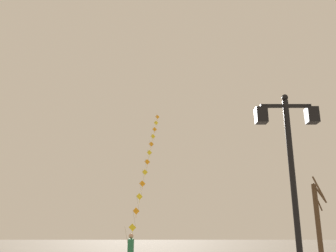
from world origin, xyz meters
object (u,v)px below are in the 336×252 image
at_px(twin_lantern_lamp_post, 291,155).
at_px(kite_train, 148,163).
at_px(bare_tree, 319,224).
at_px(kite_flyer, 131,252).

height_order(twin_lantern_lamp_post, kite_train, kite_train).
bearing_deg(twin_lantern_lamp_post, bare_tree, 65.06).
relative_size(twin_lantern_lamp_post, kite_flyer, 2.99).
distance_m(twin_lantern_lamp_post, bare_tree, 8.54).
bearing_deg(kite_train, kite_flyer, -90.89).
relative_size(twin_lantern_lamp_post, bare_tree, 1.23).
bearing_deg(kite_train, twin_lantern_lamp_post, -75.52).
xyz_separation_m(kite_flyer, bare_tree, (8.17, -0.77, 1.20)).
distance_m(kite_train, bare_tree, 13.41).
xyz_separation_m(kite_train, bare_tree, (8.03, -9.74, -4.52)).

